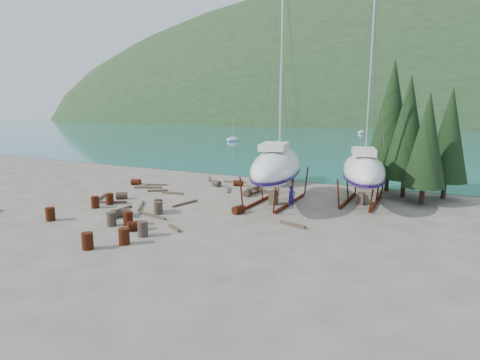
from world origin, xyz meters
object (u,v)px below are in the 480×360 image
at_px(large_sailboat_far, 363,169).
at_px(worker, 292,197).
at_px(small_sailboat_shore, 277,164).
at_px(large_sailboat_near, 277,166).

bearing_deg(large_sailboat_far, worker, -149.24).
bearing_deg(small_sailboat_shore, large_sailboat_near, -59.50).
distance_m(large_sailboat_near, worker, 2.89).
distance_m(large_sailboat_near, large_sailboat_far, 6.70).
height_order(large_sailboat_far, small_sailboat_shore, large_sailboat_far).
xyz_separation_m(large_sailboat_far, small_sailboat_shore, (-9.05, 4.77, -0.71)).
relative_size(small_sailboat_shore, worker, 7.00).
distance_m(large_sailboat_near, small_sailboat_shore, 8.44).
height_order(large_sailboat_near, large_sailboat_far, large_sailboat_near).
xyz_separation_m(large_sailboat_near, worker, (1.67, -1.12, -2.08)).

